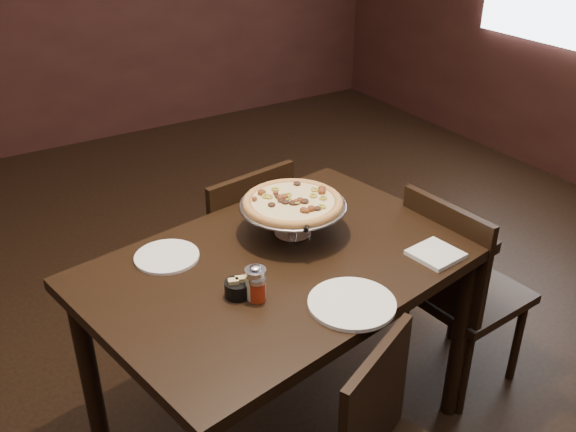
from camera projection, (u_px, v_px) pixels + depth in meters
room at (279, 88)px, 1.81m from camera, size 6.04×7.04×2.84m
dining_table at (283, 286)px, 2.18m from camera, size 1.42×1.07×0.80m
pizza_stand at (293, 203)px, 2.22m from camera, size 0.38×0.38×0.16m
parmesan_shaker at (256, 283)px, 1.92m from camera, size 0.07×0.07×0.11m
pepper_flake_shaker at (257, 288)px, 1.91m from camera, size 0.05×0.05×0.09m
packet_caddy at (238, 288)px, 1.94m from camera, size 0.08×0.08×0.06m
napkin_stack at (436, 254)px, 2.15m from camera, size 0.17×0.17×0.02m
plate_left at (167, 257)px, 2.14m from camera, size 0.22×0.22×0.01m
plate_near at (352, 304)px, 1.90m from camera, size 0.26×0.26×0.01m
serving_spatula at (308, 223)px, 2.10m from camera, size 0.14×0.14×0.02m
chair_far at (237, 251)px, 2.78m from camera, size 0.48×0.48×0.89m
chair_side at (457, 286)px, 2.55m from camera, size 0.45×0.45×0.89m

